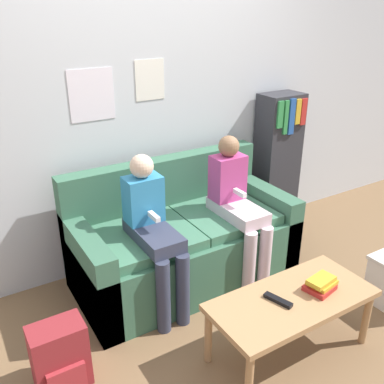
% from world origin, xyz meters
% --- Properties ---
extents(ground_plane, '(10.00, 10.00, 0.00)m').
position_xyz_m(ground_plane, '(0.00, 0.00, 0.00)').
color(ground_plane, brown).
extents(wall_back, '(8.00, 0.06, 2.60)m').
position_xyz_m(wall_back, '(-0.00, 0.98, 1.30)').
color(wall_back, silver).
rests_on(wall_back, ground_plane).
extents(couch, '(1.60, 0.77, 0.88)m').
position_xyz_m(couch, '(0.00, 0.50, 0.30)').
color(couch, '#38664C').
rests_on(couch, ground_plane).
extents(coffee_table, '(0.98, 0.45, 0.40)m').
position_xyz_m(coffee_table, '(0.15, -0.50, 0.35)').
color(coffee_table, '#AD7F51').
rests_on(coffee_table, ground_plane).
extents(person_left, '(0.24, 0.54, 1.07)m').
position_xyz_m(person_left, '(-0.33, 0.30, 0.60)').
color(person_left, '#33384C').
rests_on(person_left, ground_plane).
extents(person_right, '(0.24, 0.54, 1.08)m').
position_xyz_m(person_right, '(0.35, 0.30, 0.61)').
color(person_right, silver).
rests_on(person_right, ground_plane).
extents(tv_remote, '(0.09, 0.17, 0.02)m').
position_xyz_m(tv_remote, '(0.05, -0.48, 0.41)').
color(tv_remote, black).
rests_on(tv_remote, coffee_table).
extents(book_stack, '(0.20, 0.17, 0.08)m').
position_xyz_m(book_stack, '(0.34, -0.52, 0.43)').
color(book_stack, red).
rests_on(book_stack, coffee_table).
extents(bookshelf, '(0.37, 0.27, 1.24)m').
position_xyz_m(bookshelf, '(1.16, 0.81, 0.62)').
color(bookshelf, '#2D2D33').
rests_on(bookshelf, ground_plane).
extents(backpack, '(0.29, 0.22, 0.39)m').
position_xyz_m(backpack, '(-1.08, -0.03, 0.19)').
color(backpack, maroon).
rests_on(backpack, ground_plane).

